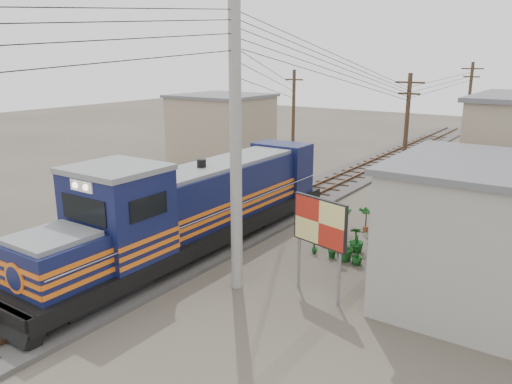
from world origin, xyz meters
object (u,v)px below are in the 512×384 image
Objects in this scene: billboard at (320,225)px; vendor at (410,221)px; locomotive at (193,209)px; market_umbrella at (406,203)px.

billboard is 7.22m from vendor.
locomotive is 9.42m from vendor.
market_umbrella is at bearing 34.23° from locomotive.
locomotive reaches higher than billboard.
billboard reaches higher than market_umbrella.
billboard is 5.77m from market_umbrella.
vendor is at bearing 41.56° from locomotive.
billboard is at bearing -7.06° from locomotive.
billboard is at bearing -100.59° from market_umbrella.
billboard is 1.92× the size of vendor.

